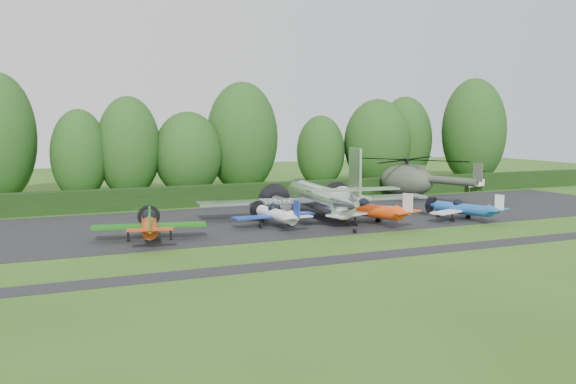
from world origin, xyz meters
name	(u,v)px	position (x,y,z in m)	size (l,w,h in m)	color
ground	(359,237)	(0.00, 0.00, 0.00)	(160.00, 160.00, 0.00)	#295116
apron	(299,218)	(0.00, 10.00, 0.00)	(70.00, 18.00, 0.01)	black
taxiway_verge	(407,253)	(0.00, -6.00, 0.00)	(70.00, 2.00, 0.00)	black
hedgerow	(253,203)	(0.00, 21.00, 0.00)	(90.00, 1.60, 2.00)	black
transport_plane	(321,198)	(1.42, 8.72, 1.83)	(20.46, 15.69, 6.56)	silver
light_plane_red	(149,224)	(-14.09, 4.25, 1.24)	(7.77, 8.17, 2.99)	#A6350F
light_plane_white	(276,214)	(-3.87, 5.97, 1.08)	(6.74, 7.08, 2.59)	silver
light_plane_orange	(370,210)	(3.48, 4.21, 1.21)	(7.57, 7.96, 2.91)	#F0440E
light_plane_blue	(463,209)	(11.68, 2.84, 1.05)	(6.55, 6.89, 2.52)	#1A529C
helicopter	(407,177)	(15.96, 17.16, 2.33)	(13.45, 15.75, 4.33)	#343D2F
sign_board	(477,183)	(27.07, 19.22, 1.07)	(2.82, 0.11, 1.59)	#3F3326
tree_0	(242,138)	(2.31, 30.39, 6.36)	(8.23, 8.23, 12.75)	black
tree_2	(79,155)	(-15.72, 30.38, 4.75)	(5.85, 5.85, 9.53)	black
tree_3	(474,147)	(38.33, 33.10, 4.62)	(7.07, 7.07, 9.26)	black
tree_4	(474,131)	(33.87, 28.05, 6.90)	(8.36, 8.36, 13.83)	black
tree_5	(321,152)	(12.96, 31.39, 4.46)	(5.96, 5.96, 8.96)	black
tree_6	(188,154)	(-4.38, 29.45, 4.64)	(7.48, 7.48, 9.30)	black
tree_7	(405,140)	(26.93, 33.65, 5.76)	(7.29, 7.29, 11.54)	black
tree_9	(128,148)	(-10.70, 30.12, 5.45)	(6.71, 6.71, 10.92)	black
tree_11	(377,143)	(19.80, 29.28, 5.48)	(8.31, 8.31, 10.98)	black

